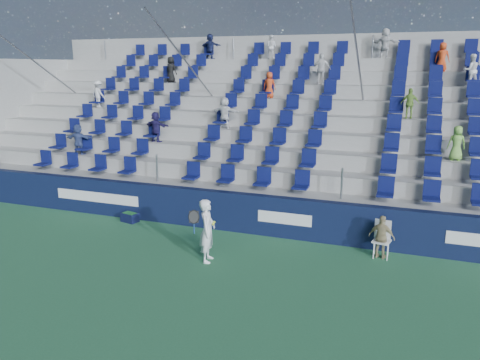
% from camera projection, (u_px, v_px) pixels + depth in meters
% --- Properties ---
extents(ground, '(70.00, 70.00, 0.00)m').
position_uv_depth(ground, '(193.00, 272.00, 11.44)').
color(ground, '#307147').
rests_on(ground, ground).
extents(sponsor_wall, '(24.00, 0.32, 1.20)m').
position_uv_depth(sponsor_wall, '(238.00, 212.00, 14.17)').
color(sponsor_wall, '#0F1738').
rests_on(sponsor_wall, ground).
extents(grandstand, '(24.00, 8.17, 6.63)m').
position_uv_depth(grandstand, '(283.00, 138.00, 18.44)').
color(grandstand, '#A2A29D').
rests_on(grandstand, ground).
extents(tennis_player, '(0.69, 0.67, 1.65)m').
position_uv_depth(tennis_player, '(207.00, 231.00, 11.92)').
color(tennis_player, white).
rests_on(tennis_player, ground).
extents(line_judge_chair, '(0.50, 0.51, 0.98)m').
position_uv_depth(line_judge_chair, '(382.00, 236.00, 12.30)').
color(line_judge_chair, white).
rests_on(line_judge_chair, ground).
extents(line_judge, '(0.72, 0.42, 1.16)m').
position_uv_depth(line_judge, '(382.00, 237.00, 12.16)').
color(line_judge, tan).
rests_on(line_judge, ground).
extents(ball_bin, '(0.60, 0.46, 0.30)m').
position_uv_depth(ball_bin, '(130.00, 217.00, 15.11)').
color(ball_bin, '#0E1233').
rests_on(ball_bin, ground).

